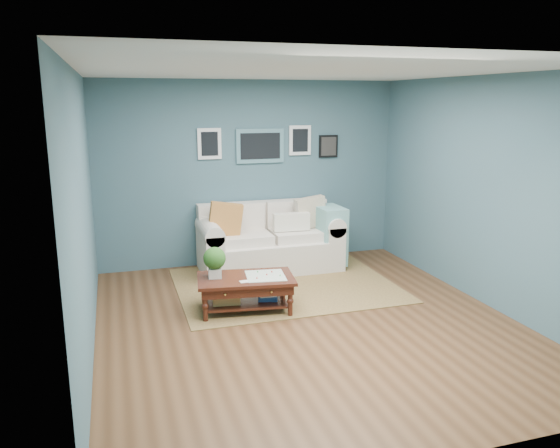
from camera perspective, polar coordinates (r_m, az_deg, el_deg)
name	(u,v)px	position (r m, az deg, el deg)	size (l,w,h in m)	color
room_shell	(307,201)	(5.82, 2.87, 2.42)	(5.00, 5.02, 2.70)	brown
area_rug	(285,285)	(7.30, 0.53, -6.39)	(2.82, 2.25, 0.01)	brown
loveseat	(275,240)	(7.92, -0.54, -1.65)	(2.05, 0.93, 1.06)	#EFE4CF
coffee_table	(241,283)	(6.36, -4.13, -6.17)	(1.18, 0.79, 0.77)	#341710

